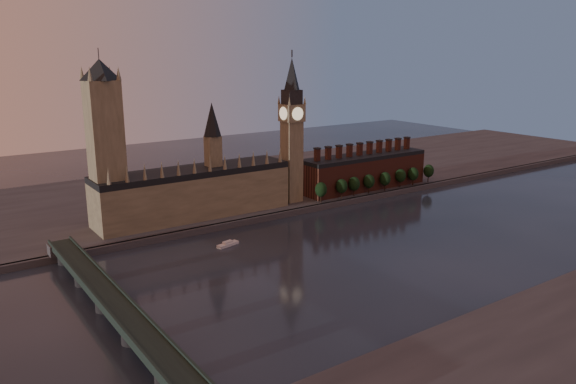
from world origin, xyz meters
The scene contains 16 objects.
ground centered at (0.00, 0.00, 0.00)m, with size 900.00×900.00×0.00m, color black.
north_bank centered at (0.00, 178.04, 2.00)m, with size 900.00×182.00×4.00m.
palace_of_westminster centered at (-64.41, 114.91, 21.63)m, with size 130.00×30.30×74.00m.
victoria_tower centered at (-120.00, 115.00, 59.09)m, with size 24.00×24.00×108.00m.
big_ben centered at (10.00, 110.00, 56.83)m, with size 15.00×15.00×107.00m.
chimney_block centered at (80.00, 110.00, 17.82)m, with size 110.00×25.00×37.00m.
embankment_tree_0 centered at (24.92, 94.51, 13.47)m, with size 8.60×8.60×14.88m.
embankment_tree_1 centered at (43.82, 94.03, 13.47)m, with size 8.60×8.60×14.88m.
embankment_tree_2 centered at (56.40, 94.41, 13.47)m, with size 8.60×8.60×14.88m.
embankment_tree_3 centered at (71.21, 94.26, 13.47)m, with size 8.60×8.60×14.88m.
embankment_tree_4 centered at (87.51, 93.56, 13.47)m, with size 8.60×8.60×14.88m.
embankment_tree_5 centered at (105.87, 94.99, 13.47)m, with size 8.60×8.60×14.88m.
embankment_tree_6 centered at (118.73, 93.50, 13.47)m, with size 8.60×8.60×14.88m.
embankment_tree_7 centered at (138.19, 94.47, 13.47)m, with size 8.60×8.60×14.88m.
westminster_bridge centered at (-155.00, -2.70, 7.44)m, with size 14.00×200.00×11.55m.
river_boat centered at (-70.12, 60.46, 1.08)m, with size 14.61×7.18×2.81m.
Camera 1 is at (-217.18, -213.96, 110.40)m, focal length 35.00 mm.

